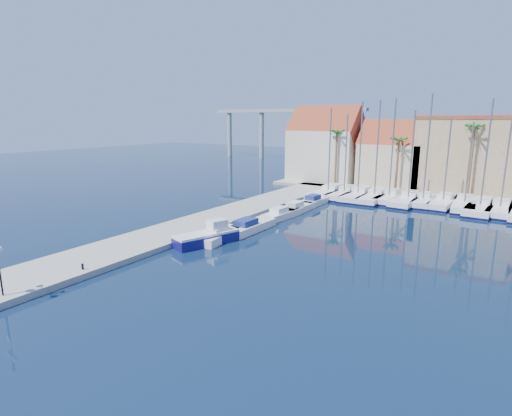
% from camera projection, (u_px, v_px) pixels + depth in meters
% --- Properties ---
extents(ground, '(260.00, 260.00, 0.00)m').
position_uv_depth(ground, '(196.00, 274.00, 30.16)').
color(ground, black).
rests_on(ground, ground).
extents(quay_west, '(6.00, 77.00, 0.50)m').
position_uv_depth(quay_west, '(215.00, 219.00, 45.94)').
color(quay_west, gray).
rests_on(quay_west, ground).
extents(shore_north, '(54.00, 16.00, 0.50)m').
position_uv_depth(shore_north, '(443.00, 191.00, 64.05)').
color(shore_north, gray).
rests_on(shore_north, ground).
extents(bollard, '(0.18, 0.18, 0.44)m').
position_uv_depth(bollard, '(83.00, 267.00, 29.62)').
color(bollard, black).
rests_on(bollard, quay_west).
extents(fishing_boat, '(3.94, 6.51, 2.16)m').
position_uv_depth(fishing_boat, '(208.00, 236.00, 37.36)').
color(fishing_boat, navy).
rests_on(fishing_boat, ground).
extents(motorboat_west_0, '(2.52, 6.17, 1.40)m').
position_uv_depth(motorboat_west_0, '(220.00, 235.00, 38.57)').
color(motorboat_west_0, white).
rests_on(motorboat_west_0, ground).
extents(motorboat_west_1, '(2.36, 6.98, 1.40)m').
position_uv_depth(motorboat_west_1, '(249.00, 226.00, 41.65)').
color(motorboat_west_1, white).
rests_on(motorboat_west_1, ground).
extents(motorboat_west_2, '(2.37, 6.11, 1.40)m').
position_uv_depth(motorboat_west_2, '(281.00, 214.00, 47.17)').
color(motorboat_west_2, white).
rests_on(motorboat_west_2, ground).
extents(motorboat_west_3, '(2.17, 6.41, 1.40)m').
position_uv_depth(motorboat_west_3, '(297.00, 208.00, 50.35)').
color(motorboat_west_3, white).
rests_on(motorboat_west_3, ground).
extents(motorboat_west_4, '(2.20, 6.30, 1.40)m').
position_uv_depth(motorboat_west_4, '(315.00, 201.00, 54.77)').
color(motorboat_west_4, white).
rests_on(motorboat_west_4, ground).
extents(sailboat_0, '(3.13, 11.61, 13.15)m').
position_uv_depth(sailboat_0, '(330.00, 192.00, 61.01)').
color(sailboat_0, white).
rests_on(sailboat_0, ground).
extents(sailboat_1, '(3.29, 10.26, 12.21)m').
position_uv_depth(sailboat_1, '(346.00, 193.00, 60.01)').
color(sailboat_1, white).
rests_on(sailboat_1, ground).
extents(sailboat_2, '(3.26, 11.27, 13.89)m').
position_uv_depth(sailboat_2, '(359.00, 194.00, 59.15)').
color(sailboat_2, white).
rests_on(sailboat_2, ground).
extents(sailboat_3, '(2.93, 10.80, 13.98)m').
position_uv_depth(sailboat_3, '(376.00, 196.00, 57.61)').
color(sailboat_3, white).
rests_on(sailboat_3, ground).
extents(sailboat_4, '(2.81, 9.35, 14.27)m').
position_uv_depth(sailboat_4, '(390.00, 197.00, 57.04)').
color(sailboat_4, white).
rests_on(sailboat_4, ground).
extents(sailboat_5, '(3.45, 10.59, 12.63)m').
position_uv_depth(sailboat_5, '(409.00, 200.00, 55.23)').
color(sailboat_5, white).
rests_on(sailboat_5, ground).
extents(sailboat_6, '(2.77, 8.73, 14.72)m').
position_uv_depth(sailboat_6, '(423.00, 200.00, 54.57)').
color(sailboat_6, white).
rests_on(sailboat_6, ground).
extents(sailboat_7, '(3.08, 9.73, 11.75)m').
position_uv_depth(sailboat_7, '(444.00, 202.00, 53.71)').
color(sailboat_7, white).
rests_on(sailboat_7, ground).
extents(sailboat_8, '(3.35, 10.48, 11.13)m').
position_uv_depth(sailboat_8, '(464.00, 204.00, 52.28)').
color(sailboat_8, white).
rests_on(sailboat_8, ground).
extents(sailboat_9, '(3.39, 11.25, 13.91)m').
position_uv_depth(sailboat_9, '(481.00, 207.00, 50.63)').
color(sailboat_9, white).
rests_on(sailboat_9, ground).
extents(sailboat_10, '(3.18, 9.98, 11.54)m').
position_uv_depth(sailboat_10, '(501.00, 209.00, 49.58)').
color(sailboat_10, white).
rests_on(sailboat_10, ground).
extents(building_0, '(12.30, 9.00, 13.50)m').
position_uv_depth(building_0, '(326.00, 147.00, 72.53)').
color(building_0, beige).
rests_on(building_0, shore_north).
extents(building_1, '(10.30, 8.00, 11.00)m').
position_uv_depth(building_1, '(393.00, 157.00, 66.40)').
color(building_1, '#C9B48E').
rests_on(building_1, shore_north).
extents(building_2, '(14.20, 10.20, 11.50)m').
position_uv_depth(building_2, '(468.00, 154.00, 61.15)').
color(building_2, tan).
rests_on(building_2, shore_north).
extents(palm_0, '(2.60, 2.60, 10.15)m').
position_uv_depth(palm_0, '(337.00, 134.00, 65.76)').
color(palm_0, brown).
rests_on(palm_0, shore_north).
extents(palm_1, '(2.60, 2.60, 9.15)m').
position_uv_depth(palm_1, '(399.00, 142.00, 60.63)').
color(palm_1, brown).
rests_on(palm_1, shore_north).
extents(palm_2, '(2.60, 2.60, 11.15)m').
position_uv_depth(palm_2, '(475.00, 130.00, 54.90)').
color(palm_2, brown).
rests_on(palm_2, shore_north).
extents(viaduct, '(48.00, 2.20, 14.45)m').
position_uv_depth(viaduct, '(282.00, 124.00, 115.85)').
color(viaduct, '#9E9E99').
rests_on(viaduct, ground).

